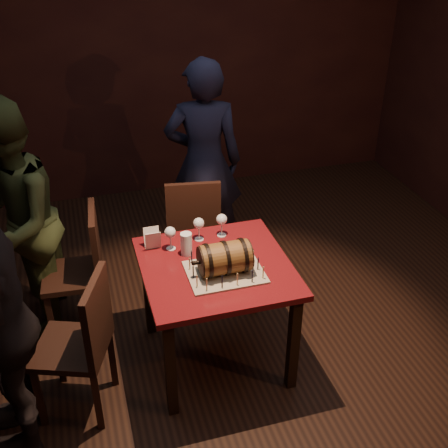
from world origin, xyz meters
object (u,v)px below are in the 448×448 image
object	(u,v)px
person_back	(204,163)
wine_glass_left	(170,233)
pub_table	(216,279)
barrel_cake	(225,258)
wine_glass_mid	(199,224)
chair_back	(193,226)
pint_of_ale	(186,244)
person_left_rear	(13,224)
wine_glass_right	(222,220)
chair_left_rear	(83,265)
chair_left_front	(84,339)

from	to	relation	value
person_back	wine_glass_left	bearing A→B (deg)	77.22
pub_table	barrel_cake	size ratio (longest dim) A/B	2.53
wine_glass_mid	chair_back	xyz separation A→B (m)	(0.09, 0.56, -0.34)
barrel_cake	wine_glass_left	xyz separation A→B (m)	(-0.26, 0.35, 0.01)
pint_of_ale	person_left_rear	bearing A→B (deg)	152.58
barrel_cake	wine_glass_right	world-z (taller)	barrel_cake
person_left_rear	wine_glass_right	bearing A→B (deg)	82.18
wine_glass_right	person_left_rear	distance (m)	1.37
pint_of_ale	chair_left_rear	distance (m)	0.81
pint_of_ale	person_left_rear	xyz separation A→B (m)	(-1.04, 0.54, 0.01)
person_left_rear	barrel_cake	bearing A→B (deg)	65.25
pub_table	wine_glass_left	size ratio (longest dim) A/B	5.59
barrel_cake	wine_glass_right	distance (m)	0.42
chair_left_front	chair_left_rear	bearing A→B (deg)	86.02
pint_of_ale	chair_left_rear	size ratio (longest dim) A/B	0.16
chair_back	chair_left_rear	xyz separation A→B (m)	(-0.84, -0.30, 0.00)
pint_of_ale	chair_back	bearing A→B (deg)	73.76
pint_of_ale	person_back	size ratio (longest dim) A/B	0.09
chair_left_rear	person_left_rear	size ratio (longest dim) A/B	0.56
barrel_cake	person_left_rear	distance (m)	1.45
pint_of_ale	person_back	distance (m)	1.18
chair_left_rear	person_back	size ratio (longest dim) A/B	0.55
chair_left_front	person_back	world-z (taller)	person_back
wine_glass_left	wine_glass_mid	size ratio (longest dim) A/B	1.00
wine_glass_right	chair_left_rear	bearing A→B (deg)	164.79
barrel_cake	pint_of_ale	size ratio (longest dim) A/B	2.37
person_left_rear	person_back	bearing A→B (deg)	120.31
person_back	chair_back	bearing A→B (deg)	76.91
chair_back	chair_left_front	size ratio (longest dim) A/B	1.00
wine_glass_mid	chair_left_rear	size ratio (longest dim) A/B	0.17
chair_left_rear	pint_of_ale	bearing A→B (deg)	-31.90
chair_back	wine_glass_left	bearing A→B (deg)	-114.99
pub_table	barrel_cake	xyz separation A→B (m)	(0.03, -0.10, 0.22)
wine_glass_right	pub_table	bearing A→B (deg)	-112.07
wine_glass_right	person_back	distance (m)	0.97
wine_glass_left	person_back	xyz separation A→B (m)	(0.48, 1.02, -0.02)
wine_glass_left	wine_glass_right	xyz separation A→B (m)	(0.35, 0.06, 0.00)
barrel_cake	chair_left_rear	xyz separation A→B (m)	(-0.81, 0.66, -0.34)
wine_glass_left	wine_glass_mid	bearing A→B (deg)	16.19
barrel_cake	person_back	xyz separation A→B (m)	(0.23, 1.37, -0.01)
chair_left_front	wine_glass_right	bearing A→B (deg)	27.44
wine_glass_right	wine_glass_left	bearing A→B (deg)	-169.71
barrel_cake	chair_back	distance (m)	1.02
wine_glass_mid	pint_of_ale	world-z (taller)	wine_glass_mid
pub_table	chair_left_front	world-z (taller)	chair_left_front
chair_back	pub_table	bearing A→B (deg)	-93.95
chair_left_rear	chair_left_front	size ratio (longest dim) A/B	1.00
chair_left_rear	chair_left_front	bearing A→B (deg)	-93.98
person_left_rear	chair_left_rear	bearing A→B (deg)	79.21
wine_glass_left	pint_of_ale	distance (m)	0.13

